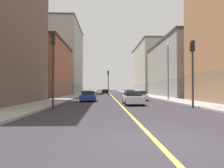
{
  "coord_description": "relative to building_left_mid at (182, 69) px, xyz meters",
  "views": [
    {
      "loc": [
        -1.59,
        -6.31,
        1.65
      ],
      "look_at": [
        0.07,
        38.36,
        2.56
      ],
      "focal_mm": 32.8,
      "sensor_mm": 36.0,
      "label": 1
    }
  ],
  "objects": [
    {
      "name": "car_green",
      "position": [
        -11.02,
        -2.31,
        -4.9
      ],
      "size": [
        1.91,
        4.17,
        1.35
      ],
      "color": "#1E6B38",
      "rests_on": "ground"
    },
    {
      "name": "car_silver",
      "position": [
        -12.99,
        -20.46,
        -4.89
      ],
      "size": [
        1.82,
        4.36,
        1.37
      ],
      "color": "silver",
      "rests_on": "ground"
    },
    {
      "name": "sidewalk_right",
      "position": [
        -22.02,
        14.45,
        -5.49
      ],
      "size": [
        3.24,
        168.0,
        0.15
      ],
      "primitive_type": "cube",
      "color": "#9E9B93",
      "rests_on": "ground"
    },
    {
      "name": "traffic_light_right_near",
      "position": [
        -20.02,
        -24.15,
        -1.63
      ],
      "size": [
        0.4,
        0.32,
        6.09
      ],
      "color": "#2D2D2D",
      "rests_on": "ground"
    },
    {
      "name": "car_blue",
      "position": [
        -17.9,
        -14.62,
        -4.92
      ],
      "size": [
        1.91,
        4.5,
        1.3
      ],
      "color": "#23389E",
      "rests_on": "ground"
    },
    {
      "name": "street_lamp_left_near",
      "position": [
        -7.49,
        -14.43,
        -0.93
      ],
      "size": [
        0.36,
        0.36,
        7.45
      ],
      "color": "#4C4C51",
      "rests_on": "ground"
    },
    {
      "name": "building_right_distant",
      "position": [
        -28.49,
        22.54,
        4.96
      ],
      "size": [
        10.01,
        22.21,
        21.04
      ],
      "color": "gray",
      "rests_on": "ground"
    },
    {
      "name": "ground_plane",
      "position": [
        -14.25,
        -34.55,
        -5.56
      ],
      "size": [
        400.0,
        400.0,
        0.0
      ],
      "primitive_type": "plane",
      "color": "#322D34",
      "rests_on": "ground"
    },
    {
      "name": "sidewalk_left",
      "position": [
        -6.47,
        14.45,
        -5.49
      ],
      "size": [
        3.24,
        168.0,
        0.15
      ],
      "primitive_type": "cube",
      "color": "#9E9B93",
      "rests_on": "ground"
    },
    {
      "name": "car_black",
      "position": [
        -15.61,
        16.45,
        -4.91
      ],
      "size": [
        1.9,
        4.22,
        1.33
      ],
      "color": "black",
      "rests_on": "ground"
    },
    {
      "name": "lane_center_stripe",
      "position": [
        -14.25,
        14.45,
        -5.56
      ],
      "size": [
        0.16,
        154.0,
        0.01
      ],
      "primitive_type": "cube",
      "color": "#E5D14C",
      "rests_on": "ground"
    },
    {
      "name": "building_left_mid",
      "position": [
        0.0,
        0.0,
        0.0
      ],
      "size": [
        10.01,
        20.99,
        11.11
      ],
      "color": "gray",
      "rests_on": "ground"
    },
    {
      "name": "traffic_light_median_far",
      "position": [
        -14.98,
        3.94,
        -1.99
      ],
      "size": [
        0.4,
        0.32,
        5.47
      ],
      "color": "#2D2D2D",
      "rests_on": "ground"
    },
    {
      "name": "car_white",
      "position": [
        -11.14,
        -13.3,
        -4.93
      ],
      "size": [
        2.06,
        4.25,
        1.3
      ],
      "color": "white",
      "rests_on": "ground"
    },
    {
      "name": "building_right_midblock",
      "position": [
        -28.49,
        -0.16,
        -0.23
      ],
      "size": [
        10.01,
        17.05,
        10.64
      ],
      "color": "brown",
      "rests_on": "ground"
    },
    {
      "name": "building_left_far",
      "position": [
        0.0,
        26.57,
        2.39
      ],
      "size": [
        10.01,
        25.69,
        15.88
      ],
      "color": "#9D9688",
      "rests_on": "ground"
    },
    {
      "name": "traffic_light_left_near",
      "position": [
        -8.51,
        -24.15,
        -1.91
      ],
      "size": [
        0.4,
        0.32,
        5.61
      ],
      "color": "#2D2D2D",
      "rests_on": "ground"
    }
  ]
}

